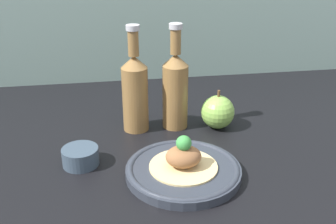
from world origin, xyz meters
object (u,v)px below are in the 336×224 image
apple (218,112)px  dipping_bowl (81,157)px  plated_food (184,158)px  cider_bottle_right (175,88)px  plate (183,170)px  cider_bottle_left (135,91)px

apple → dipping_bowl: size_ratio=1.30×
plated_food → cider_bottle_right: cider_bottle_right is taller
plate → dipping_bowl: size_ratio=3.04×
dipping_bowl → apple: bearing=20.8°
plate → apple: apple is taller
plated_food → apple: size_ratio=1.39×
apple → dipping_bowl: (-32.75, -12.42, -2.23)cm
cider_bottle_left → apple: 20.93cm
plated_food → apple: (12.48, 19.69, 0.19)cm
plate → apple: size_ratio=2.35×
plated_food → dipping_bowl: plated_food is taller
plate → plated_food: size_ratio=1.69×
plated_food → cider_bottle_right: size_ratio=0.53×
cider_bottle_right → apple: cider_bottle_right is taller
plate → cider_bottle_right: size_ratio=0.90×
plated_food → dipping_bowl: size_ratio=1.80×
cider_bottle_right → plate: bearing=-95.9°
plate → cider_bottle_right: (2.25, 22.00, 8.97)cm
cider_bottle_left → cider_bottle_right: size_ratio=1.00×
plate → apple: (12.48, 19.69, 2.99)cm
apple → dipping_bowl: bearing=-159.2°
plate → cider_bottle_left: cider_bottle_left is taller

